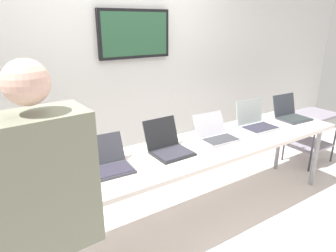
# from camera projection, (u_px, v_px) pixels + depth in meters

# --- Properties ---
(ground) EXTENTS (8.00, 8.00, 0.04)m
(ground) POSITION_uv_depth(u_px,v_px,m) (177.00, 228.00, 2.82)
(ground) COLOR silver
(back_wall) EXTENTS (8.00, 0.11, 2.56)m
(back_wall) POSITION_uv_depth(u_px,v_px,m) (120.00, 74.00, 3.28)
(back_wall) COLOR silver
(back_wall) RESTS_ON ground
(workbench) EXTENTS (3.72, 0.70, 0.76)m
(workbench) POSITION_uv_depth(u_px,v_px,m) (178.00, 157.00, 2.57)
(workbench) COLOR silver
(workbench) RESTS_ON ground
(laptop_station_0) EXTENTS (0.35, 0.33, 0.22)m
(laptop_station_0) POSITION_uv_depth(u_px,v_px,m) (23.00, 185.00, 1.95)
(laptop_station_0) COLOR black
(laptop_station_0) RESTS_ON workbench
(laptop_station_1) EXTENTS (0.40, 0.36, 0.23)m
(laptop_station_1) POSITION_uv_depth(u_px,v_px,m) (105.00, 163.00, 2.25)
(laptop_station_1) COLOR #36363F
(laptop_station_1) RESTS_ON workbench
(laptop_station_2) EXTENTS (0.33, 0.36, 0.27)m
(laptop_station_2) POSITION_uv_depth(u_px,v_px,m) (168.00, 145.00, 2.55)
(laptop_station_2) COLOR black
(laptop_station_2) RESTS_ON workbench
(laptop_station_3) EXTENTS (0.36, 0.36, 0.22)m
(laptop_station_3) POSITION_uv_depth(u_px,v_px,m) (216.00, 134.00, 2.84)
(laptop_station_3) COLOR #B2B0BA
(laptop_station_3) RESTS_ON workbench
(laptop_station_4) EXTENTS (0.38, 0.33, 0.28)m
(laptop_station_4) POSITION_uv_depth(u_px,v_px,m) (255.00, 122.00, 3.15)
(laptop_station_4) COLOR #A9B3B2
(laptop_station_4) RESTS_ON workbench
(laptop_station_5) EXTENTS (0.36, 0.35, 0.26)m
(laptop_station_5) POSITION_uv_depth(u_px,v_px,m) (290.00, 113.00, 3.44)
(laptop_station_5) COLOR #33373F
(laptop_station_5) RESTS_ON workbench
(person) EXTENTS (0.46, 0.61, 1.70)m
(person) POSITION_uv_depth(u_px,v_px,m) (45.00, 206.00, 1.36)
(person) COLOR gray
(person) RESTS_ON ground
(storage_cart) EXTENTS (0.56, 0.44, 0.69)m
(storage_cart) POSITION_uv_depth(u_px,v_px,m) (311.00, 130.00, 3.99)
(storage_cart) COLOR gray
(storage_cart) RESTS_ON ground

